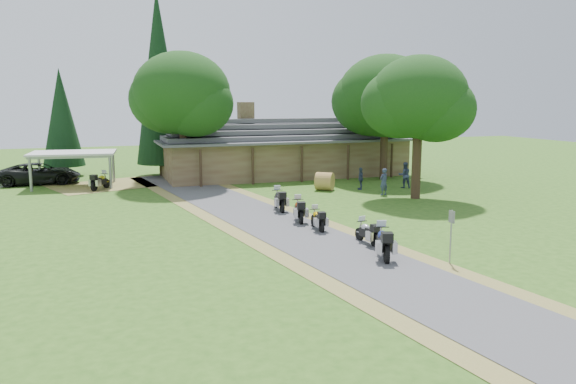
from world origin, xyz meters
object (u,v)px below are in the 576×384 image
object	(u,v)px
car_dark_suv	(39,168)
motorcycle_row_a	(383,241)
motorcycle_carport_a	(100,180)
carport	(74,169)
motorcycle_row_b	(367,231)
hay_bale	(325,181)
lodge	(283,146)
motorcycle_row_c	(318,218)
motorcycle_row_e	(279,199)
motorcycle_row_d	(299,209)

from	to	relation	value
car_dark_suv	motorcycle_row_a	world-z (taller)	car_dark_suv
motorcycle_row_a	motorcycle_carport_a	size ratio (longest dim) A/B	1.07
carport	motorcycle_row_b	bearing A→B (deg)	-54.45
motorcycle_row_a	hay_bale	size ratio (longest dim) A/B	1.62
lodge	motorcycle_carport_a	world-z (taller)	lodge
lodge	motorcycle_row_c	size ratio (longest dim) A/B	12.52
motorcycle_row_c	motorcycle_row_e	xyz separation A→B (m)	(-0.22, 5.29, 0.10)
lodge	motorcycle_row_d	xyz separation A→B (m)	(-5.32, -17.93, -1.78)
motorcycle_row_b	hay_bale	distance (m)	15.10
motorcycle_row_a	motorcycle_row_b	size ratio (longest dim) A/B	1.22
car_dark_suv	motorcycle_row_e	bearing A→B (deg)	-136.82
carport	motorcycle_row_b	distance (m)	25.76
car_dark_suv	motorcycle_row_a	distance (m)	30.60
motorcycle_carport_a	hay_bale	size ratio (longest dim) A/B	1.51
motorcycle_row_a	motorcycle_row_d	bearing A→B (deg)	25.48
motorcycle_row_d	car_dark_suv	bearing A→B (deg)	49.29
motorcycle_row_a	motorcycle_row_e	size ratio (longest dim) A/B	1.04
motorcycle_carport_a	motorcycle_row_a	bearing A→B (deg)	-120.70
lodge	motorcycle_row_d	bearing A→B (deg)	-106.51
carport	motorcycle_row_d	xyz separation A→B (m)	(11.49, -16.94, -0.63)
lodge	car_dark_suv	bearing A→B (deg)	176.55
carport	motorcycle_carport_a	xyz separation A→B (m)	(1.76, -2.21, -0.63)
car_dark_suv	motorcycle_row_a	xyz separation A→B (m)	(14.80, -26.78, -0.52)
lodge	motorcycle_row_d	size ratio (longest dim) A/B	10.90
carport	motorcycle_row_b	world-z (taller)	carport
lodge	car_dark_suv	xyz separation A→B (m)	(-19.34, 1.17, -1.22)
lodge	motorcycle_carport_a	xyz separation A→B (m)	(-15.05, -3.20, -1.78)
lodge	motorcycle_row_c	bearing A→B (deg)	-104.39
motorcycle_row_d	hay_bale	xyz separation A→B (m)	(5.38, 9.05, -0.03)
motorcycle_row_d	carport	bearing A→B (deg)	47.16
motorcycle_row_c	motorcycle_row_d	size ratio (longest dim) A/B	0.87
motorcycle_row_a	motorcycle_carport_a	xyz separation A→B (m)	(-10.51, 22.41, -0.05)
motorcycle_row_c	motorcycle_carport_a	xyz separation A→B (m)	(-9.91, 16.86, 0.08)
motorcycle_carport_a	lodge	bearing A→B (deg)	-43.82
motorcycle_row_b	motorcycle_row_e	world-z (taller)	motorcycle_row_e
carport	motorcycle_row_c	xyz separation A→B (m)	(11.67, -19.07, -0.71)
motorcycle_row_b	motorcycle_row_e	xyz separation A→B (m)	(-1.25, 8.62, 0.10)
carport	motorcycle_row_e	distance (m)	17.92
motorcycle_carport_a	motorcycle_row_b	bearing A→B (deg)	-117.37
lodge	car_dark_suv	distance (m)	19.42
motorcycle_row_b	lodge	bearing A→B (deg)	-13.80
motorcycle_row_b	motorcycle_carport_a	size ratio (longest dim) A/B	0.88
motorcycle_row_a	motorcycle_row_b	world-z (taller)	motorcycle_row_a
lodge	carport	xyz separation A→B (m)	(-16.81, -0.99, -1.15)
lodge	hay_bale	world-z (taller)	lodge
motorcycle_row_a	lodge	bearing A→B (deg)	9.65
car_dark_suv	motorcycle_row_e	xyz separation A→B (m)	(13.98, -15.93, -0.54)
car_dark_suv	motorcycle_carport_a	world-z (taller)	car_dark_suv
motorcycle_carport_a	motorcycle_row_c	bearing A→B (deg)	-115.38
motorcycle_row_a	motorcycle_row_c	bearing A→B (deg)	25.92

